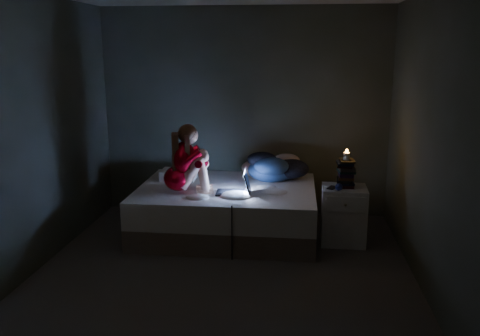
# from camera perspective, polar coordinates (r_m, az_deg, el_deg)

# --- Properties ---
(floor) EXTENTS (3.60, 3.80, 0.02)m
(floor) POSITION_cam_1_polar(r_m,az_deg,el_deg) (4.88, -1.94, -12.02)
(floor) COLOR #433F3C
(floor) RESTS_ON ground
(wall_back) EXTENTS (3.60, 0.02, 2.60)m
(wall_back) POSITION_cam_1_polar(r_m,az_deg,el_deg) (6.35, 0.47, 6.30)
(wall_back) COLOR #303627
(wall_back) RESTS_ON ground
(wall_front) EXTENTS (3.60, 0.02, 2.60)m
(wall_front) POSITION_cam_1_polar(r_m,az_deg,el_deg) (2.66, -8.14, -3.97)
(wall_front) COLOR #303627
(wall_front) RESTS_ON ground
(wall_left) EXTENTS (0.02, 3.80, 2.60)m
(wall_left) POSITION_cam_1_polar(r_m,az_deg,el_deg) (5.07, -22.79, 3.44)
(wall_left) COLOR #303627
(wall_left) RESTS_ON ground
(wall_right) EXTENTS (0.02, 3.80, 2.60)m
(wall_right) POSITION_cam_1_polar(r_m,az_deg,el_deg) (4.58, 20.97, 2.63)
(wall_right) COLOR #303627
(wall_right) RESTS_ON ground
(bed) EXTENTS (2.00, 1.50, 0.55)m
(bed) POSITION_cam_1_polar(r_m,az_deg,el_deg) (5.80, -1.49, -4.78)
(bed) COLOR beige
(bed) RESTS_ON ground
(pillow) EXTENTS (0.41, 0.29, 0.12)m
(pillow) POSITION_cam_1_polar(r_m,az_deg,el_deg) (6.08, -6.99, -0.76)
(pillow) COLOR silver
(pillow) RESTS_ON bed
(woman) EXTENTS (0.53, 0.41, 0.76)m
(woman) POSITION_cam_1_polar(r_m,az_deg,el_deg) (5.45, -7.15, 1.05)
(woman) COLOR #A4000C
(woman) RESTS_ON bed
(laptop) EXTENTS (0.38, 0.28, 0.26)m
(laptop) POSITION_cam_1_polar(r_m,az_deg,el_deg) (5.42, -0.83, -1.62)
(laptop) COLOR black
(laptop) RESTS_ON bed
(clothes_pile) EXTENTS (0.69, 0.60, 0.35)m
(clothes_pile) POSITION_cam_1_polar(r_m,az_deg,el_deg) (6.00, 3.56, 0.29)
(clothes_pile) COLOR navy
(clothes_pile) RESTS_ON bed
(nightstand) EXTENTS (0.48, 0.43, 0.63)m
(nightstand) POSITION_cam_1_polar(r_m,az_deg,el_deg) (5.62, 11.68, -5.26)
(nightstand) COLOR silver
(nightstand) RESTS_ON ground
(book_stack) EXTENTS (0.19, 0.25, 0.30)m
(book_stack) POSITION_cam_1_polar(r_m,az_deg,el_deg) (5.53, 11.94, -0.55)
(book_stack) COLOR black
(book_stack) RESTS_ON nightstand
(candle) EXTENTS (0.07, 0.07, 0.08)m
(candle) POSITION_cam_1_polar(r_m,az_deg,el_deg) (5.49, 12.04, 1.38)
(candle) COLOR beige
(candle) RESTS_ON book_stack
(phone) EXTENTS (0.12, 0.16, 0.01)m
(phone) POSITION_cam_1_polar(r_m,az_deg,el_deg) (5.46, 10.44, -2.21)
(phone) COLOR black
(phone) RESTS_ON nightstand
(blue_orb) EXTENTS (0.08, 0.08, 0.08)m
(blue_orb) POSITION_cam_1_polar(r_m,az_deg,el_deg) (5.37, 11.21, -2.14)
(blue_orb) COLOR navy
(blue_orb) RESTS_ON nightstand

